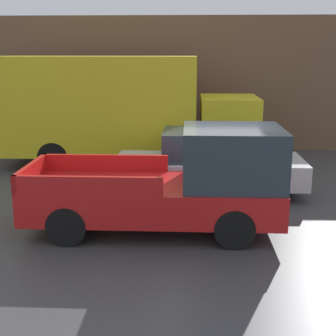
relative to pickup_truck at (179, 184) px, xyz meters
name	(u,v)px	position (x,y,z in m)	size (l,w,h in m)	color
ground_plane	(205,218)	(0.59, 0.76, -1.00)	(60.00, 60.00, 0.00)	#3D3D3F
building_wall	(200,84)	(0.59, 8.35, 1.44)	(28.00, 0.15, 4.87)	brown
pickup_truck	(179,184)	(0.00, 0.00, 0.00)	(5.13, 1.97, 2.16)	red
car	(211,162)	(0.77, 2.69, -0.17)	(4.84, 1.89, 1.65)	silver
delivery_truck	(118,109)	(-2.08, 5.66, 0.85)	(8.09, 2.40, 3.47)	gold
newspaper_box	(181,136)	(-0.09, 8.03, -0.44)	(0.45, 0.40, 1.11)	#194CB2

